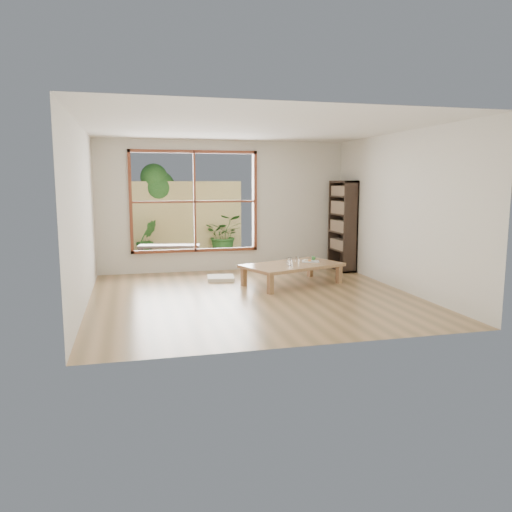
% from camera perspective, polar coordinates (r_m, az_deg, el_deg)
% --- Properties ---
extents(ground, '(5.00, 5.00, 0.00)m').
position_cam_1_polar(ground, '(7.90, -0.32, -4.61)').
color(ground, '#A68053').
rests_on(ground, ground).
extents(low_table, '(1.91, 1.48, 0.37)m').
position_cam_1_polar(low_table, '(8.74, 4.15, -1.19)').
color(low_table, tan).
rests_on(low_table, ground).
extents(floor_cushion, '(0.54, 0.54, 0.07)m').
position_cam_1_polar(floor_cushion, '(9.20, -4.06, -2.54)').
color(floor_cushion, silver).
rests_on(floor_cushion, ground).
extents(bookshelf, '(0.29, 0.82, 1.81)m').
position_cam_1_polar(bookshelf, '(10.30, 9.86, 3.43)').
color(bookshelf, '#2F211A').
rests_on(bookshelf, ground).
extents(glass_tall, '(0.08, 0.08, 0.14)m').
position_cam_1_polar(glass_tall, '(8.54, 3.91, -0.64)').
color(glass_tall, silver).
rests_on(glass_tall, low_table).
extents(glass_mid, '(0.06, 0.06, 0.09)m').
position_cam_1_polar(glass_mid, '(8.96, 4.73, -0.38)').
color(glass_mid, silver).
rests_on(glass_mid, low_table).
extents(glass_short, '(0.06, 0.06, 0.08)m').
position_cam_1_polar(glass_short, '(8.86, 3.66, -0.51)').
color(glass_short, silver).
rests_on(glass_short, low_table).
extents(glass_small, '(0.06, 0.06, 0.07)m').
position_cam_1_polar(glass_small, '(8.65, 3.82, -0.75)').
color(glass_small, silver).
rests_on(glass_small, low_table).
extents(food_tray, '(0.35, 0.29, 0.09)m').
position_cam_1_polar(food_tray, '(8.99, 6.31, -0.52)').
color(food_tray, white).
rests_on(food_tray, low_table).
extents(deck, '(2.80, 2.00, 0.05)m').
position_cam_1_polar(deck, '(11.25, -7.62, -0.75)').
color(deck, '#3A312A').
rests_on(deck, ground).
extents(garden_bench, '(1.35, 0.60, 0.41)m').
position_cam_1_polar(garden_bench, '(10.96, -9.89, 0.95)').
color(garden_bench, '#2F211A').
rests_on(garden_bench, deck).
extents(bamboo_fence, '(2.80, 0.06, 1.80)m').
position_cam_1_polar(bamboo_fence, '(12.13, -8.24, 4.19)').
color(bamboo_fence, tan).
rests_on(bamboo_fence, ground).
extents(shrub_right, '(1.00, 0.90, 0.99)m').
position_cam_1_polar(shrub_right, '(12.11, -3.65, 2.45)').
color(shrub_right, '#2E5A21').
rests_on(shrub_right, deck).
extents(shrub_left, '(0.62, 0.57, 0.91)m').
position_cam_1_polar(shrub_left, '(11.70, -12.37, 1.85)').
color(shrub_left, '#2E5A21').
rests_on(shrub_left, deck).
extents(garden_tree, '(1.04, 0.85, 2.22)m').
position_cam_1_polar(garden_tree, '(12.35, -11.61, 7.55)').
color(garden_tree, '#4C3D2D').
rests_on(garden_tree, ground).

